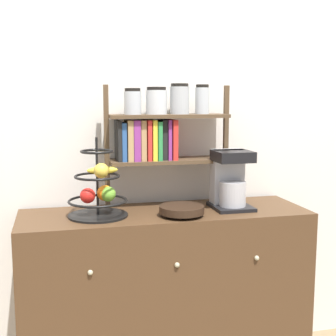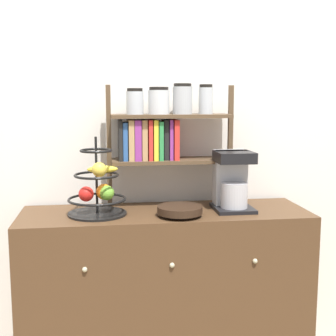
{
  "view_description": "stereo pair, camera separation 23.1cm",
  "coord_description": "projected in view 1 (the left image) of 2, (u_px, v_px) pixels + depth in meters",
  "views": [
    {
      "loc": [
        -0.53,
        -2.0,
        1.46
      ],
      "look_at": [
        0.01,
        0.23,
        1.12
      ],
      "focal_mm": 50.0,
      "sensor_mm": 36.0,
      "label": 1
    },
    {
      "loc": [
        -0.31,
        -2.04,
        1.46
      ],
      "look_at": [
        0.01,
        0.23,
        1.12
      ],
      "focal_mm": 50.0,
      "sensor_mm": 36.0,
      "label": 2
    }
  ],
  "objects": [
    {
      "name": "wooden_bowl",
      "position": [
        182.0,
        210.0,
        2.25
      ],
      "size": [
        0.22,
        0.22,
        0.05
      ],
      "color": "black",
      "rests_on": "sideboard"
    },
    {
      "name": "fruit_stand",
      "position": [
        99.0,
        191.0,
        2.22
      ],
      "size": [
        0.29,
        0.29,
        0.38
      ],
      "color": "black",
      "rests_on": "sideboard"
    },
    {
      "name": "wall_back",
      "position": [
        154.0,
        128.0,
        2.55
      ],
      "size": [
        7.0,
        0.05,
        2.6
      ],
      "primitive_type": "cube",
      "color": "silver",
      "rests_on": "ground_plane"
    },
    {
      "name": "sideboard",
      "position": [
        165.0,
        296.0,
        2.41
      ],
      "size": [
        1.44,
        0.47,
        0.9
      ],
      "color": "#4C331E",
      "rests_on": "ground_plane"
    },
    {
      "name": "coffee_maker",
      "position": [
        230.0,
        179.0,
        2.41
      ],
      "size": [
        0.19,
        0.23,
        0.3
      ],
      "color": "black",
      "rests_on": "sideboard"
    },
    {
      "name": "shelf_hutch",
      "position": [
        158.0,
        129.0,
        2.41
      ],
      "size": [
        0.66,
        0.2,
        0.64
      ],
      "color": "brown",
      "rests_on": "sideboard"
    }
  ]
}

